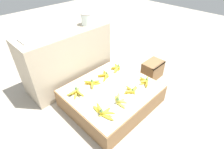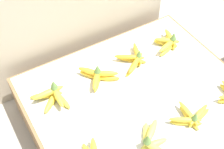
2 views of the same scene
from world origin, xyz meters
TOP-DOWN VIEW (x-y plane):
  - ground_plane at (0.00, 0.00)m, footprint 10.00×10.00m
  - display_platform at (0.00, 0.00)m, footprint 1.06×0.94m
  - banana_bunch_front_midleft at (-0.11, -0.24)m, footprint 0.14×0.23m
  - banana_bunch_front_midright at (0.12, -0.22)m, footprint 0.22×0.16m
  - banana_bunch_middle_left at (-0.37, 0.22)m, footprint 0.17×0.18m
  - banana_bunch_middle_midleft at (-0.13, 0.22)m, footprint 0.18×0.18m
  - banana_bunch_middle_midright at (0.11, 0.23)m, footprint 0.18×0.20m
  - banana_bunch_middle_right at (0.34, 0.24)m, footprint 0.17×0.16m

SIDE VIEW (x-z plane):
  - ground_plane at x=0.00m, z-range 0.00..0.00m
  - display_platform at x=0.00m, z-range 0.00..0.25m
  - banana_bunch_front_midright at x=0.12m, z-range 0.23..0.32m
  - banana_bunch_middle_midright at x=0.11m, z-range 0.23..0.33m
  - banana_bunch_middle_right at x=0.34m, z-range 0.23..0.34m
  - banana_bunch_front_midleft at x=-0.11m, z-range 0.23..0.34m
  - banana_bunch_middle_left at x=-0.37m, z-range 0.23..0.34m
  - banana_bunch_middle_midleft at x=-0.13m, z-range 0.23..0.34m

